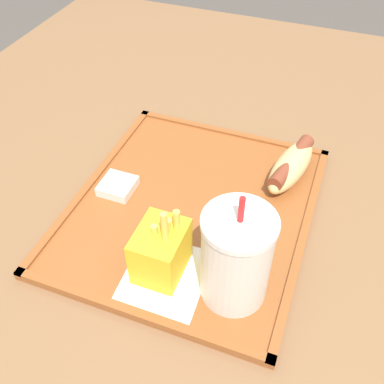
{
  "coord_description": "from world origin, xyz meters",
  "views": [
    {
      "loc": [
        0.49,
        0.19,
        1.23
      ],
      "look_at": [
        0.04,
        0.02,
        0.76
      ],
      "focal_mm": 42.0,
      "sensor_mm": 36.0,
      "label": 1
    }
  ],
  "objects_px": {
    "soda_cup": "(236,258)",
    "fries_carton": "(161,251)",
    "sauce_cup_mayo": "(118,186)",
    "hot_dog_far": "(291,165)"
  },
  "relations": [
    {
      "from": "soda_cup",
      "to": "fries_carton",
      "type": "bearing_deg",
      "value": -88.66
    },
    {
      "from": "sauce_cup_mayo",
      "to": "soda_cup",
      "type": "bearing_deg",
      "value": 63.07
    },
    {
      "from": "hot_dog_far",
      "to": "sauce_cup_mayo",
      "type": "distance_m",
      "value": 0.28
    },
    {
      "from": "hot_dog_far",
      "to": "soda_cup",
      "type": "bearing_deg",
      "value": -5.47
    },
    {
      "from": "hot_dog_far",
      "to": "sauce_cup_mayo",
      "type": "height_order",
      "value": "hot_dog_far"
    },
    {
      "from": "fries_carton",
      "to": "sauce_cup_mayo",
      "type": "bearing_deg",
      "value": -132.51
    },
    {
      "from": "soda_cup",
      "to": "hot_dog_far",
      "type": "height_order",
      "value": "soda_cup"
    },
    {
      "from": "soda_cup",
      "to": "sauce_cup_mayo",
      "type": "height_order",
      "value": "soda_cup"
    },
    {
      "from": "soda_cup",
      "to": "fries_carton",
      "type": "xyz_separation_m",
      "value": [
        0.0,
        -0.1,
        -0.03
      ]
    },
    {
      "from": "hot_dog_far",
      "to": "fries_carton",
      "type": "height_order",
      "value": "fries_carton"
    }
  ]
}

